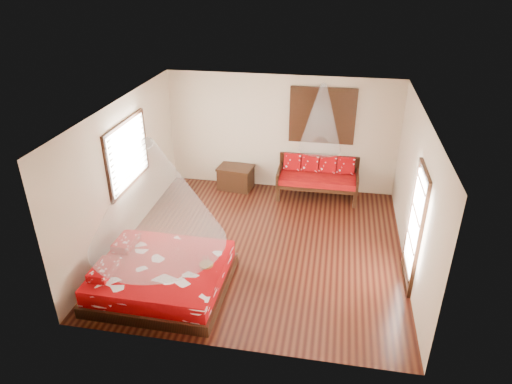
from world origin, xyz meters
The scene contains 10 objects.
room centered at (0.00, 0.00, 1.40)m, with size 5.54×5.54×2.84m.
bed centered at (-1.48, -1.60, 0.25)m, with size 2.23×2.02×0.65m.
daybed centered at (0.95, 2.39, 0.52)m, with size 1.90×0.85×0.97m.
storage_chest centered at (-1.07, 2.45, 0.29)m, with size 0.90×0.71×0.57m.
shutter_panel centered at (0.95, 2.72, 1.90)m, with size 1.52×0.06×1.32m.
window_left centered at (-2.71, 0.20, 1.70)m, with size 0.10×1.74×1.34m.
glazed_door centered at (2.72, -0.60, 1.07)m, with size 0.08×1.02×2.16m.
wine_tray centered at (-0.70, -1.49, 0.55)m, with size 0.24×0.24×0.19m.
mosquito_net_main centered at (-1.45, -1.60, 1.85)m, with size 2.24×2.24×1.80m, color white.
mosquito_net_daybed centered at (0.95, 2.25, 2.00)m, with size 0.97×0.97×1.50m, color white.
Camera 1 is at (1.26, -7.53, 5.12)m, focal length 32.00 mm.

